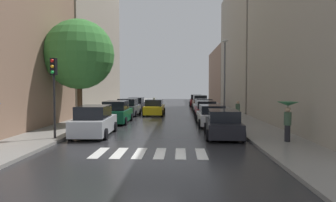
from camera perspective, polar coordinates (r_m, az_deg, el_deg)
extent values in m
cube|color=#252528|center=(36.09, 0.16, -1.96)|extent=(28.00, 72.00, 0.04)
cube|color=gray|center=(36.90, -9.98, -1.75)|extent=(3.00, 72.00, 0.15)
cube|color=gray|center=(36.43, 10.44, -1.81)|extent=(3.00, 72.00, 0.15)
cube|color=silver|center=(13.78, -12.95, -9.56)|extent=(0.45, 2.20, 0.01)
cube|color=silver|center=(13.58, -9.23, -9.72)|extent=(0.45, 2.20, 0.01)
cube|color=silver|center=(13.43, -5.41, -9.83)|extent=(0.45, 2.20, 0.01)
cube|color=silver|center=(13.34, -1.52, -9.90)|extent=(0.45, 2.20, 0.01)
cube|color=silver|center=(13.32, 2.41, -9.93)|extent=(0.45, 2.20, 0.01)
cube|color=silver|center=(13.35, 6.33, -9.91)|extent=(0.45, 2.20, 0.01)
cube|color=#9E9384|center=(39.70, -16.55, 16.13)|extent=(6.00, 19.39, 24.42)
cube|color=#9E9384|center=(23.09, 27.87, 13.65)|extent=(6.00, 19.44, 14.84)
cube|color=#9E9384|center=(41.62, 15.93, 9.83)|extent=(6.00, 18.59, 16.30)
cube|color=#8C6B56|center=(60.58, 11.49, 4.71)|extent=(6.00, 20.20, 10.17)
cube|color=#B2B7BF|center=(18.59, -13.76, -4.46)|extent=(2.09, 4.70, 0.90)
cube|color=black|center=(18.29, -13.96, -2.02)|extent=(1.77, 2.61, 0.73)
cylinder|color=black|center=(20.33, -15.33, -4.73)|extent=(0.25, 0.65, 0.64)
cylinder|color=black|center=(19.92, -10.06, -4.83)|extent=(0.25, 0.65, 0.64)
cylinder|color=black|center=(17.43, -17.97, -6.00)|extent=(0.25, 0.65, 0.64)
cylinder|color=black|center=(16.95, -11.84, -6.17)|extent=(0.25, 0.65, 0.64)
cube|color=#0C4C2D|center=(24.63, -9.71, -2.68)|extent=(1.95, 4.55, 0.89)
cube|color=black|center=(24.35, -9.83, -0.84)|extent=(1.70, 2.51, 0.73)
cylinder|color=black|center=(26.32, -11.10, -3.01)|extent=(0.23, 0.64, 0.64)
cylinder|color=black|center=(25.96, -6.98, -3.05)|extent=(0.23, 0.64, 0.64)
cylinder|color=black|center=(23.43, -12.72, -3.73)|extent=(0.23, 0.64, 0.64)
cylinder|color=black|center=(23.03, -8.10, -3.80)|extent=(0.23, 0.64, 0.64)
cube|color=#474C51|center=(30.67, -7.51, -1.64)|extent=(2.02, 4.19, 0.85)
cube|color=black|center=(30.42, -7.59, -0.22)|extent=(1.74, 2.32, 0.70)
cylinder|color=black|center=(32.23, -8.70, -1.95)|extent=(0.24, 0.65, 0.64)
cylinder|color=black|center=(31.87, -5.34, -1.98)|extent=(0.24, 0.65, 0.64)
cylinder|color=black|center=(29.57, -9.84, -2.37)|extent=(0.24, 0.65, 0.64)
cylinder|color=black|center=(29.18, -6.18, -2.41)|extent=(0.24, 0.65, 0.64)
cube|color=black|center=(37.08, -5.98, -0.93)|extent=(1.91, 4.34, 0.80)
cube|color=black|center=(36.83, -6.04, 0.18)|extent=(1.65, 2.40, 0.65)
cylinder|color=black|center=(38.65, -6.96, -1.16)|extent=(0.23, 0.64, 0.64)
cylinder|color=black|center=(38.37, -4.29, -1.18)|extent=(0.23, 0.64, 0.64)
cylinder|color=black|center=(35.87, -7.78, -1.47)|extent=(0.23, 0.64, 0.64)
cylinder|color=black|center=(35.56, -4.91, -1.49)|extent=(0.23, 0.64, 0.64)
cube|color=black|center=(17.87, 10.39, -4.91)|extent=(2.09, 4.68, 0.78)
cube|color=black|center=(17.56, 10.48, -2.72)|extent=(1.76, 2.60, 0.64)
cylinder|color=black|center=(19.34, 7.21, -5.03)|extent=(0.25, 0.65, 0.64)
cylinder|color=black|center=(19.50, 12.70, -5.02)|extent=(0.25, 0.65, 0.64)
cylinder|color=black|center=(16.35, 7.60, -6.46)|extent=(0.25, 0.65, 0.64)
cylinder|color=black|center=(16.53, 14.10, -6.42)|extent=(0.25, 0.65, 0.64)
cube|color=silver|center=(23.10, 8.22, -3.20)|extent=(1.97, 4.75, 0.75)
cube|color=black|center=(22.80, 8.30, -1.55)|extent=(1.72, 2.62, 0.62)
cylinder|color=black|center=(24.58, 5.56, -3.37)|extent=(0.22, 0.64, 0.64)
cylinder|color=black|center=(24.79, 10.04, -3.35)|extent=(0.22, 0.64, 0.64)
cylinder|color=black|center=(21.49, 6.11, -4.25)|extent=(0.22, 0.64, 0.64)
cylinder|color=black|center=(21.72, 11.22, -4.22)|extent=(0.22, 0.64, 0.64)
cube|color=maroon|center=(28.38, 7.15, -2.05)|extent=(1.91, 4.40, 0.79)
cube|color=black|center=(28.11, 7.20, -0.63)|extent=(1.67, 2.42, 0.65)
cylinder|color=black|center=(29.78, 5.13, -2.31)|extent=(0.22, 0.64, 0.64)
cylinder|color=black|center=(29.92, 8.73, -2.30)|extent=(0.22, 0.64, 0.64)
cylinder|color=black|center=(26.90, 5.39, -2.85)|extent=(0.22, 0.64, 0.64)
cylinder|color=black|center=(27.06, 9.38, -2.84)|extent=(0.22, 0.64, 0.64)
cube|color=#B2B7BF|center=(33.64, 6.68, -1.33)|extent=(2.09, 4.36, 0.77)
cube|color=black|center=(33.38, 6.73, -0.15)|extent=(1.79, 2.42, 0.63)
cylinder|color=black|center=(34.96, 4.84, -1.56)|extent=(0.25, 0.65, 0.64)
cylinder|color=black|center=(35.18, 7.97, -1.55)|extent=(0.25, 0.65, 0.64)
cylinder|color=black|center=(32.15, 5.27, -1.94)|extent=(0.25, 0.65, 0.64)
cylinder|color=black|center=(32.39, 8.66, -1.92)|extent=(0.25, 0.65, 0.64)
cube|color=brown|center=(40.30, 6.05, -0.57)|extent=(1.92, 4.47, 0.89)
cube|color=black|center=(40.04, 6.08, 0.58)|extent=(1.67, 2.47, 0.73)
cylinder|color=black|center=(41.72, 4.61, -0.87)|extent=(0.23, 0.64, 0.64)
cylinder|color=black|center=(41.86, 7.16, -0.87)|extent=(0.23, 0.64, 0.64)
cylinder|color=black|center=(38.80, 4.84, -1.14)|extent=(0.23, 0.64, 0.64)
cylinder|color=black|center=(38.95, 7.58, -1.14)|extent=(0.23, 0.64, 0.64)
cube|color=maroon|center=(45.77, 5.35, -0.20)|extent=(1.86, 4.24, 0.86)
cube|color=black|center=(45.53, 5.36, 0.78)|extent=(1.61, 2.34, 0.70)
cylinder|color=black|center=(47.15, 4.19, -0.45)|extent=(0.23, 0.64, 0.64)
cylinder|color=black|center=(47.22, 6.37, -0.46)|extent=(0.23, 0.64, 0.64)
cylinder|color=black|center=(44.37, 4.26, -0.65)|extent=(0.23, 0.64, 0.64)
cylinder|color=black|center=(44.44, 6.57, -0.66)|extent=(0.23, 0.64, 0.64)
cube|color=yellow|center=(31.08, -2.60, -1.62)|extent=(1.88, 4.52, 0.80)
cube|color=black|center=(30.81, -2.64, -0.30)|extent=(1.65, 2.49, 0.65)
cube|color=#F2EDCC|center=(30.79, -2.64, 0.47)|extent=(0.20, 0.36, 0.18)
cylinder|color=black|center=(32.67, -3.98, -1.86)|extent=(0.22, 0.64, 0.64)
cylinder|color=black|center=(32.51, -0.74, -1.87)|extent=(0.22, 0.64, 0.64)
cylinder|color=black|center=(29.73, -4.64, -2.31)|extent=(0.22, 0.64, 0.64)
cylinder|color=black|center=(29.55, -1.08, -2.34)|extent=(0.22, 0.64, 0.64)
cylinder|color=gray|center=(24.89, 13.08, -2.85)|extent=(0.28, 0.28, 0.78)
cylinder|color=#38513D|center=(24.83, 13.10, -1.24)|extent=(0.36, 0.36, 0.62)
sphere|color=tan|center=(24.81, 13.11, -0.25)|extent=(0.24, 0.24, 0.24)
cylinder|color=black|center=(16.41, 21.71, -5.73)|extent=(0.28, 0.28, 0.83)
cylinder|color=#38513D|center=(16.32, 21.76, -3.14)|extent=(0.36, 0.36, 0.66)
sphere|color=tan|center=(16.28, 21.79, -1.53)|extent=(0.26, 0.26, 0.26)
cone|color=#19723F|center=(16.27, 21.80, -0.51)|extent=(1.04, 1.04, 0.20)
cylinder|color=#333338|center=(16.29, 21.78, -1.83)|extent=(0.02, 0.02, 0.75)
cylinder|color=#513823|center=(23.13, -16.38, -0.57)|extent=(0.36, 0.36, 2.98)
sphere|color=#397D37|center=(23.22, -16.50, 8.48)|extent=(5.10, 5.10, 5.10)
cylinder|color=black|center=(17.29, -20.77, -1.01)|extent=(0.12, 0.12, 3.40)
cube|color=black|center=(17.29, -20.89, 6.12)|extent=(0.30, 0.30, 0.90)
sphere|color=red|center=(17.15, -21.14, 7.15)|extent=(0.18, 0.18, 0.18)
sphere|color=#F2A519|center=(17.13, -21.12, 6.15)|extent=(0.18, 0.18, 0.18)
sphere|color=green|center=(17.11, -21.11, 5.14)|extent=(0.18, 0.18, 0.18)
cylinder|color=#595B60|center=(28.99, 10.69, 4.04)|extent=(0.16, 0.16, 6.93)
ellipsoid|color=beige|center=(29.30, 10.75, 11.13)|extent=(0.60, 0.28, 0.24)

